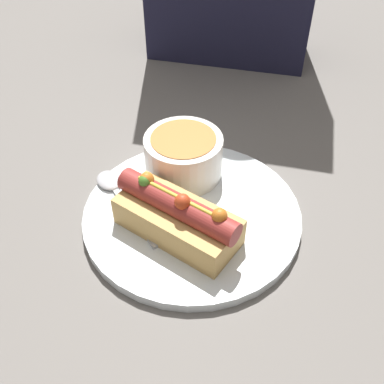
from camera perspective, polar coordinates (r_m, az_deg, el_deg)
name	(u,v)px	position (r m, az deg, el deg)	size (l,w,h in m)	color
ground_plane	(192,218)	(0.56, 0.00, -3.36)	(4.00, 4.00, 0.00)	slate
dinner_plate	(192,215)	(0.55, 0.00, -2.90)	(0.27, 0.27, 0.01)	white
hot_dog	(177,216)	(0.51, -1.87, -3.11)	(0.16, 0.11, 0.07)	tan
soup_bowl	(184,154)	(0.58, -1.08, 4.79)	(0.10, 0.10, 0.06)	silver
spoon	(115,188)	(0.58, -9.81, 0.49)	(0.12, 0.12, 0.01)	#B7B7BC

